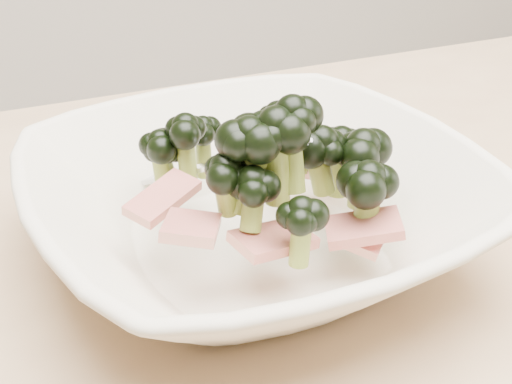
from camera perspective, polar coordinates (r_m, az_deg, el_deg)
dining_table at (r=0.58m, az=13.42°, el=-13.48°), size 1.20×0.80×0.75m
broccoli_dish at (r=0.48m, az=0.21°, el=-0.86°), size 0.33×0.33×0.13m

